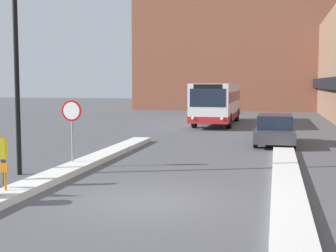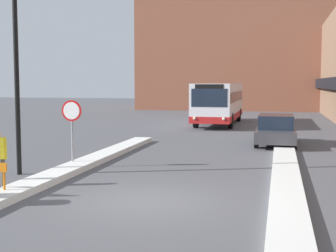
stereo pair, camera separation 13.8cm
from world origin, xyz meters
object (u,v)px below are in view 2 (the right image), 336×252
at_px(parked_car_front, 276,130).
at_px(stop_sign, 72,119).
at_px(city_bus, 219,102).
at_px(street_lamp, 24,57).

distance_m(parked_car_front, stop_sign, 10.93).
height_order(city_bus, stop_sign, city_bus).
height_order(parked_car_front, street_lamp, street_lamp).
bearing_deg(parked_car_front, city_bus, 111.09).
relative_size(stop_sign, street_lamp, 0.39).
distance_m(city_bus, street_lamp, 21.29).
bearing_deg(stop_sign, city_bus, 81.34).
relative_size(city_bus, street_lamp, 1.65).
bearing_deg(street_lamp, stop_sign, 62.23).
xyz_separation_m(city_bus, street_lamp, (-3.79, -20.82, 2.24)).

